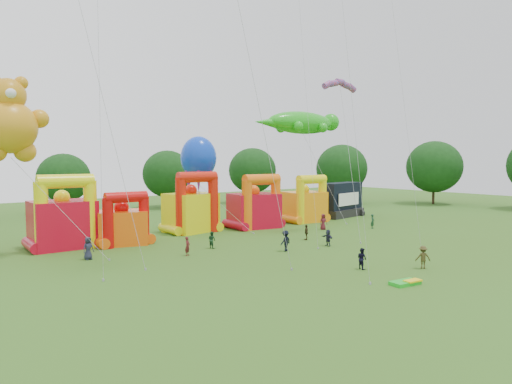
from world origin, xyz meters
TOP-DOWN VIEW (x-y plane):
  - ground at (0.00, 0.00)m, footprint 160.00×160.00m
  - tree_ring at (-1.16, 0.60)m, footprint 121.63×123.71m
  - bouncy_castle_0 at (-15.11, 28.13)m, footprint 5.43×4.39m
  - bouncy_castle_1 at (-10.15, 26.62)m, footprint 5.17×4.53m
  - bouncy_castle_2 at (-1.14, 29.49)m, footprint 5.98×5.22m
  - bouncy_castle_3 at (6.39, 27.83)m, footprint 5.96×5.08m
  - bouncy_castle_4 at (14.69, 28.16)m, footprint 5.42×4.56m
  - stage_trailer at (22.46, 29.08)m, footprint 7.81×4.16m
  - teddy_bear_kite at (-17.35, 24.07)m, footprint 9.08×7.82m
  - gecko_kite at (17.25, 31.13)m, footprint 14.97×11.10m
  - octopus_kite at (1.70, 29.96)m, footprint 4.66×9.88m
  - parafoil_kites at (-6.11, 16.61)m, footprint 33.48×13.99m
  - diamond_kites at (-0.68, 12.57)m, footprint 25.81×17.67m
  - folded_kite_bundle at (-0.38, 2.10)m, footprint 2.10×1.27m
  - spectator_0 at (-14.76, 21.85)m, footprint 1.02×0.80m
  - spectator_1 at (-7.57, 18.45)m, footprint 0.70×0.66m
  - spectator_2 at (-4.29, 19.96)m, footprint 0.75×0.88m
  - spectator_3 at (0.25, 14.97)m, footprint 1.31×0.92m
  - spectator_4 at (5.64, 18.11)m, footprint 0.85×0.94m
  - spectator_5 at (5.06, 14.51)m, footprint 0.58×1.47m
  - spectator_6 at (11.76, 21.89)m, footprint 1.02×0.80m
  - spectator_7 at (17.08, 19.11)m, footprint 0.72×0.60m
  - spectator_8 at (0.57, 6.59)m, footprint 0.70×0.84m
  - spectator_9 at (4.34, 4.00)m, footprint 1.26×1.19m

SIDE VIEW (x-z plane):
  - ground at x=0.00m, z-range 0.00..0.00m
  - folded_kite_bundle at x=-0.38m, z-range -0.02..0.29m
  - spectator_4 at x=5.64m, z-range 0.00..1.54m
  - spectator_5 at x=5.06m, z-range 0.00..1.55m
  - spectator_2 at x=-4.29m, z-range 0.00..1.56m
  - spectator_8 at x=0.57m, z-range 0.00..1.58m
  - spectator_1 at x=-7.57m, z-range 0.00..1.60m
  - spectator_7 at x=17.08m, z-range 0.00..1.68m
  - spectator_9 at x=4.34m, z-range 0.00..1.71m
  - spectator_6 at x=11.76m, z-range 0.00..1.83m
  - spectator_3 at x=0.25m, z-range 0.00..1.85m
  - spectator_0 at x=-14.76m, z-range 0.00..1.86m
  - bouncy_castle_1 at x=-10.15m, z-range -0.59..4.52m
  - bouncy_castle_4 at x=14.69m, z-range -0.73..5.40m
  - stage_trailer at x=22.46m, z-range -0.09..4.77m
  - bouncy_castle_3 at x=6.39m, z-range -0.77..5.62m
  - bouncy_castle_2 at x=-1.14m, z-range -0.82..5.95m
  - bouncy_castle_0 at x=-15.11m, z-range -0.82..5.97m
  - octopus_kite at x=1.70m, z-range -0.27..10.65m
  - teddy_bear_kite at x=-17.35m, z-range -1.36..13.58m
  - tree_ring at x=-1.16m, z-range 0.22..12.30m
  - gecko_kite at x=17.25m, z-range 4.62..19.44m
  - parafoil_kites at x=-6.11m, z-range -2.05..28.45m
  - diamond_kites at x=-0.68m, z-range -1.82..30.77m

